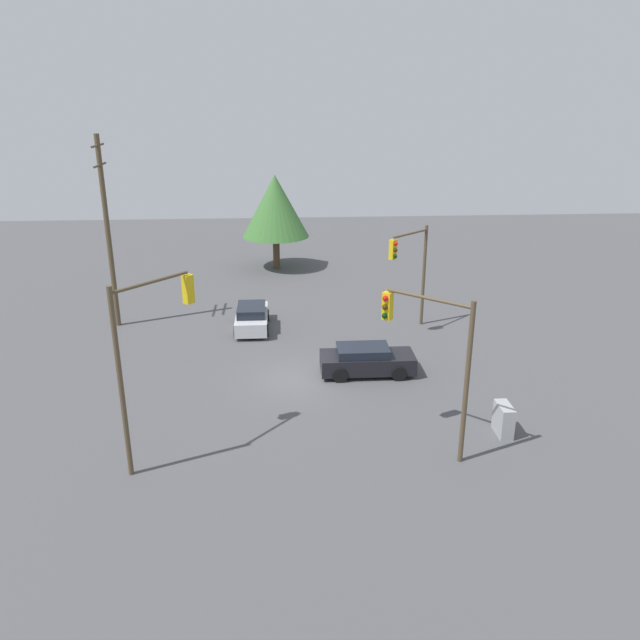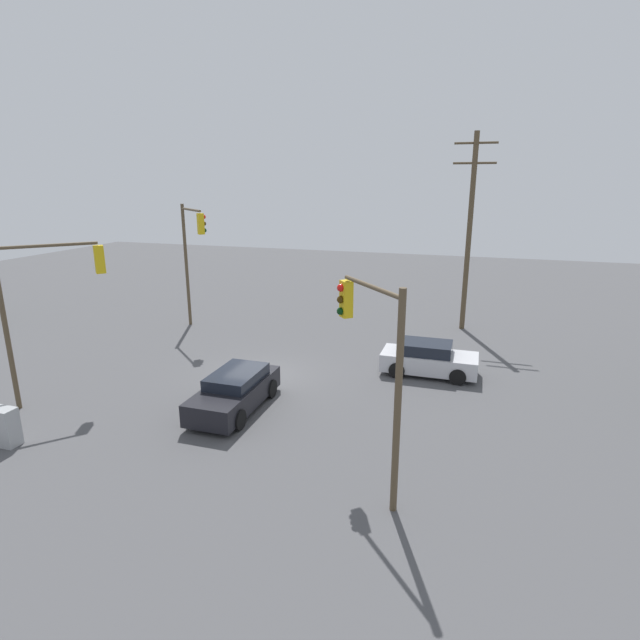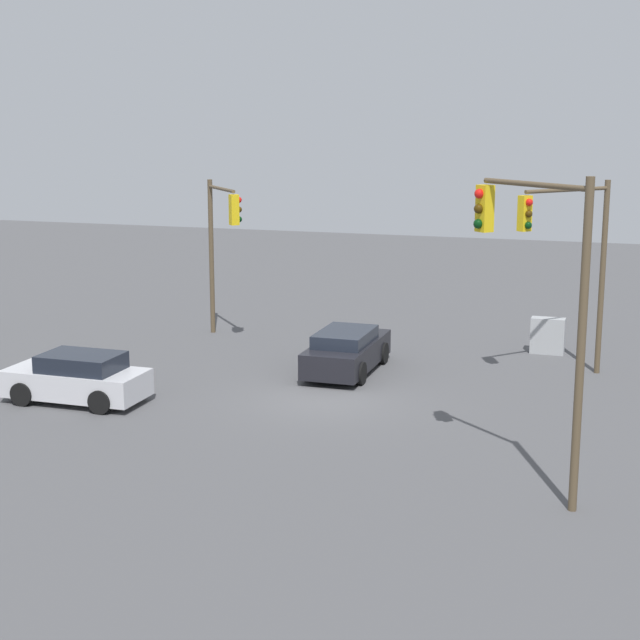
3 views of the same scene
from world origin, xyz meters
The scene contains 9 objects.
ground_plane centered at (0.00, 0.00, 0.00)m, with size 80.00×80.00×0.00m, color #4C4C4F.
sedan_silver centered at (-6.71, -2.52, 0.70)m, with size 4.06×1.88×1.44m.
sedan_dark centered at (-0.32, 3.14, 0.70)m, with size 1.91×4.44×1.40m.
traffic_signal_main centered at (6.50, -5.46, 4.68)m, with size 2.67×2.41×6.93m.
traffic_signal_cross centered at (6.46, 4.51, 4.20)m, with size 2.52×2.81×6.16m.
traffic_signal_aux centered at (-6.06, 6.33, 3.94)m, with size 2.22×2.49×5.79m.
utility_pole_tall centered at (-7.84, -10.25, 5.62)m, with size 2.20×0.28×10.65m.
electrical_cabinet centered at (5.58, 7.74, 0.63)m, with size 1.15×0.51×1.25m, color #9EA0A3.
tree_left centered at (-19.65, -1.12, 4.74)m, with size 4.97×4.97×7.04m.
Camera 1 is at (26.59, -0.85, 12.67)m, focal length 35.00 mm.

